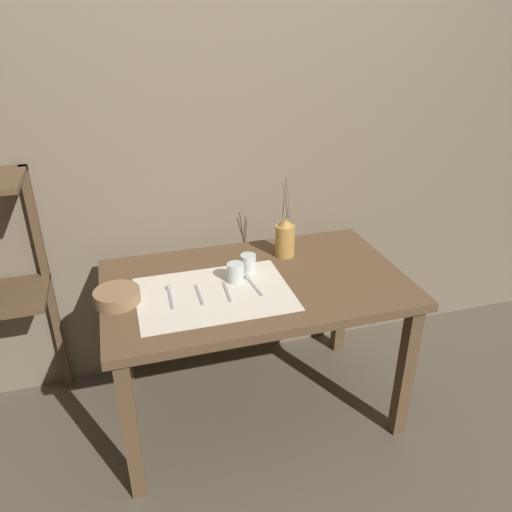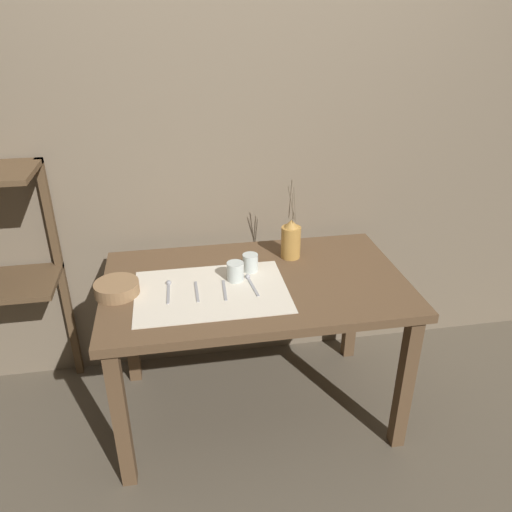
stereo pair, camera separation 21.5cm
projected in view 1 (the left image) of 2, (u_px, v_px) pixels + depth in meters
The scene contains 12 objects.
ground_plane at pixel (255, 407), 2.54m from camera, with size 12.00×12.00×0.00m, color brown.
stone_wall_back at pixel (226, 149), 2.43m from camera, with size 7.00×0.06×2.40m.
wooden_table at pixel (255, 298), 2.25m from camera, with size 1.33×0.79×0.74m.
linen_cloth at pixel (214, 294), 2.10m from camera, with size 0.64×0.45×0.00m.
pitcher_with_flowers at pixel (285, 238), 2.38m from camera, with size 0.09×0.09×0.40m.
wooden_bowl at pixel (117, 296), 2.03m from camera, with size 0.19×0.19×0.05m.
glass_tumbler_near at pixel (235, 272), 2.17m from camera, with size 0.07×0.07×0.08m.
glass_tumbler_far at pixel (248, 263), 2.26m from camera, with size 0.07×0.07×0.08m.
spoon_inner at pixel (169, 292), 2.10m from camera, with size 0.02×0.18×0.02m.
knife_center at pixel (199, 295), 2.08m from camera, with size 0.01×0.17×0.00m.
fork_outer at pixel (227, 292), 2.11m from camera, with size 0.02×0.17×0.00m.
spoon_outer at pixel (250, 280), 2.19m from camera, with size 0.04×0.18×0.02m.
Camera 1 is at (-0.54, -1.84, 1.83)m, focal length 35.00 mm.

